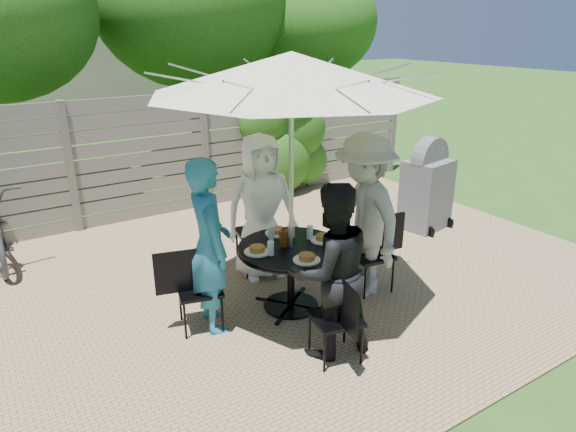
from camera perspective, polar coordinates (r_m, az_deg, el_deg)
backyard_envelope at (r=15.00m, az=-21.33°, el=18.54°), size 60.00×60.00×5.00m
patio_table at (r=5.22m, az=0.33°, el=-5.51°), size 1.22×1.22×0.70m
umbrella at (r=4.71m, az=0.38°, el=15.58°), size 3.02×3.02×2.56m
chair_back at (r=6.12m, az=-3.36°, el=-3.46°), size 0.56×0.75×0.99m
person_back at (r=5.79m, az=-3.01°, el=0.98°), size 0.90×0.66×1.69m
chair_left at (r=5.06m, az=-9.84°, el=-9.73°), size 0.64×0.49×0.84m
person_left at (r=4.82m, az=-8.72°, el=-3.34°), size 0.50×0.67×1.70m
chair_front at (r=4.59m, az=5.35°, el=-13.00°), size 0.48×0.63×0.83m
person_front at (r=4.42m, az=4.76°, el=-6.20°), size 0.86×0.72×1.59m
chair_right at (r=5.74m, az=9.19°, el=-5.79°), size 0.64×0.46×0.86m
person_right at (r=5.43m, az=8.37°, el=-0.11°), size 0.83×1.23×1.77m
plate_back at (r=5.43m, az=-1.21°, el=-1.74°), size 0.26×0.26×0.06m
plate_left at (r=5.00m, az=-3.44°, el=-3.80°), size 0.26×0.26×0.06m
plate_front at (r=4.83m, az=2.09°, el=-4.70°), size 0.26×0.26×0.06m
plate_right at (r=5.27m, az=3.92°, el=-2.50°), size 0.26×0.26×0.06m
glass_back at (r=5.29m, az=-1.85°, el=-1.84°), size 0.07×0.07×0.14m
glass_left at (r=4.92m, az=-1.93°, el=-3.59°), size 0.07×0.07×0.14m
glass_right at (r=5.30m, az=2.44°, el=-1.81°), size 0.07×0.07×0.14m
syrup_jug at (r=5.12m, az=-0.50°, el=-2.47°), size 0.09×0.09×0.16m
coffee_cup at (r=5.33m, az=0.36°, el=-1.75°), size 0.08×0.08×0.12m
bbq_grill at (r=7.53m, az=15.17°, el=3.04°), size 0.74×0.62×1.34m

